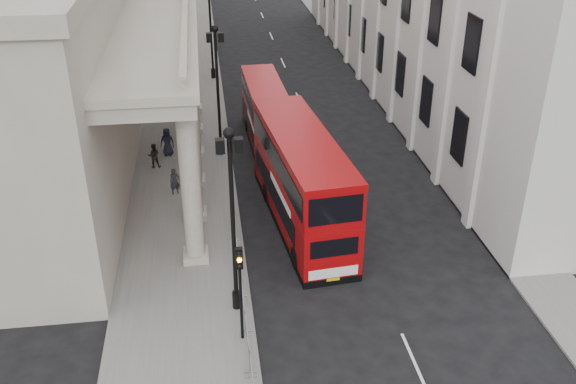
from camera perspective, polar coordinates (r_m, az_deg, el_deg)
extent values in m
plane|color=black|center=(25.22, -2.54, -15.86)|extent=(260.00, 260.00, 0.00)
cube|color=slate|center=(51.22, -9.13, 7.78)|extent=(6.00, 140.00, 0.12)
cube|color=slate|center=(53.30, 9.06, 8.60)|extent=(3.00, 140.00, 0.12)
cube|color=slate|center=(51.20, -5.80, 8.00)|extent=(0.20, 140.00, 0.14)
cube|color=gray|center=(39.00, -21.13, 9.04)|extent=(9.00, 28.00, 12.00)
cylinder|color=black|center=(27.89, -4.59, -9.51)|extent=(0.36, 0.36, 0.80)
cylinder|color=black|center=(25.86, -4.89, -3.17)|extent=(0.18, 0.18, 8.00)
sphere|color=black|center=(24.00, -5.29, 5.23)|extent=(0.44, 0.44, 0.44)
cube|color=black|center=(24.21, -4.41, 4.19)|extent=(0.35, 0.35, 0.55)
cube|color=black|center=(24.19, -6.07, 4.09)|extent=(0.35, 0.35, 0.55)
cylinder|color=black|center=(41.74, -5.98, 3.90)|extent=(0.36, 0.36, 0.80)
cylinder|color=black|center=(40.41, -6.23, 8.56)|extent=(0.18, 0.18, 8.00)
sphere|color=black|center=(39.25, -6.55, 14.21)|extent=(0.44, 0.44, 0.44)
cube|color=black|center=(39.38, -5.98, 13.54)|extent=(0.35, 0.35, 0.55)
cube|color=black|center=(39.37, -7.03, 13.48)|extent=(0.35, 0.35, 0.55)
cylinder|color=black|center=(56.73, -6.66, 10.45)|extent=(0.36, 0.36, 0.80)
cylinder|color=black|center=(55.76, -6.87, 13.97)|extent=(0.18, 0.18, 8.00)
cylinder|color=black|center=(25.52, -4.19, -9.90)|extent=(0.12, 0.12, 3.40)
cube|color=black|center=(24.26, -4.37, -5.88)|extent=(0.28, 0.22, 0.90)
sphere|color=black|center=(23.98, -4.37, -5.46)|extent=(0.18, 0.18, 0.18)
sphere|color=orange|center=(24.15, -4.35, -6.05)|extent=(0.18, 0.18, 0.18)
sphere|color=black|center=(24.32, -4.32, -6.64)|extent=(0.18, 0.18, 0.18)
cube|color=gray|center=(25.52, -3.60, -13.21)|extent=(0.50, 2.30, 1.10)
cube|color=gray|center=(27.33, -3.99, -9.99)|extent=(0.50, 2.30, 1.10)
cube|color=gray|center=(29.22, -4.33, -7.17)|extent=(0.50, 2.30, 1.10)
cube|color=gray|center=(31.17, -4.62, -4.70)|extent=(0.50, 2.30, 1.10)
cube|color=gray|center=(33.17, -4.87, -2.52)|extent=(0.50, 2.30, 1.10)
cube|color=#9E0709|center=(33.45, 1.20, -0.52)|extent=(3.90, 11.80, 2.21)
cube|color=#9E0709|center=(32.42, 1.24, 3.03)|extent=(3.90, 11.80, 1.93)
cube|color=#9E0709|center=(31.97, 1.26, 4.83)|extent=(3.95, 11.85, 0.28)
cube|color=black|center=(34.09, 1.18, -2.44)|extent=(3.92, 11.80, 0.39)
cube|color=black|center=(33.32, 1.20, -0.11)|extent=(3.75, 9.61, 1.10)
cube|color=black|center=(32.38, 1.24, 3.21)|extent=(3.90, 11.15, 1.21)
cube|color=white|center=(29.14, 4.05, -7.15)|extent=(2.31, 0.30, 0.50)
cube|color=yellow|center=(29.34, 4.03, -7.74)|extent=(0.61, 0.10, 0.14)
cylinder|color=black|center=(30.33, 0.80, -5.88)|extent=(0.46, 1.13, 1.10)
cylinder|color=black|center=(30.94, 5.30, -5.26)|extent=(0.46, 1.13, 1.10)
cylinder|color=black|center=(35.97, -1.81, -0.05)|extent=(0.46, 1.13, 1.10)
cylinder|color=black|center=(36.48, 2.02, 0.37)|extent=(0.46, 1.13, 1.10)
cube|color=#AB070A|center=(43.06, -1.94, 5.81)|extent=(2.54, 9.48, 1.79)
cube|color=#AB070A|center=(42.39, -1.98, 8.14)|extent=(2.54, 9.48, 1.57)
cube|color=#AB070A|center=(42.10, -2.00, 9.29)|extent=(2.58, 9.51, 0.22)
cube|color=black|center=(43.47, -1.92, 4.53)|extent=(2.56, 9.48, 0.31)
cube|color=black|center=(42.97, -1.94, 6.09)|extent=(2.54, 7.69, 0.90)
cube|color=black|center=(42.36, -1.98, 8.26)|extent=(2.57, 8.94, 0.99)
cube|color=white|center=(39.06, -0.99, 2.40)|extent=(1.88, 0.11, 0.40)
cube|color=yellow|center=(39.18, -0.99, 2.00)|extent=(0.49, 0.05, 0.12)
cylinder|color=black|center=(40.27, -2.72, 2.98)|extent=(0.32, 0.90, 0.90)
cylinder|color=black|center=(40.53, 0.13, 3.19)|extent=(0.32, 0.90, 0.90)
cylinder|color=black|center=(45.26, -3.58, 5.87)|extent=(0.32, 0.90, 0.90)
cylinder|color=black|center=(45.49, -1.03, 6.04)|extent=(0.32, 0.90, 0.90)
imported|color=black|center=(36.99, -10.04, 0.93)|extent=(0.63, 0.48, 1.54)
imported|color=black|center=(40.42, -11.84, 3.19)|extent=(0.77, 0.60, 1.56)
imported|color=black|center=(41.87, -10.68, 4.40)|extent=(0.99, 0.73, 1.84)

